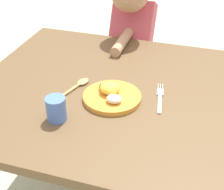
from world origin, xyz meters
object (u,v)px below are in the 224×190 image
at_px(fork, 160,98).
at_px(spoon, 77,86).
at_px(plate, 112,96).
at_px(drinking_cup, 56,109).
at_px(person, 132,56).

xyz_separation_m(fork, spoon, (-0.33, -0.01, 0.00)).
height_order(plate, spoon, plate).
xyz_separation_m(plate, spoon, (-0.16, 0.04, -0.01)).
height_order(spoon, drinking_cup, drinking_cup).
bearing_deg(plate, person, 97.50).
bearing_deg(spoon, drinking_cup, -159.27).
bearing_deg(fork, spoon, 83.35).
bearing_deg(fork, person, 14.17).
bearing_deg(spoon, fork, -69.90).
height_order(fork, spoon, spoon).
distance_m(plate, spoon, 0.16).
distance_m(plate, fork, 0.18).
relative_size(plate, fork, 1.10).
relative_size(fork, spoon, 1.04).
distance_m(fork, drinking_cup, 0.39).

